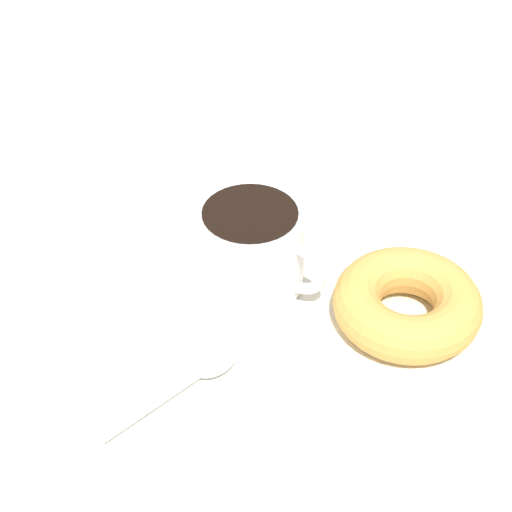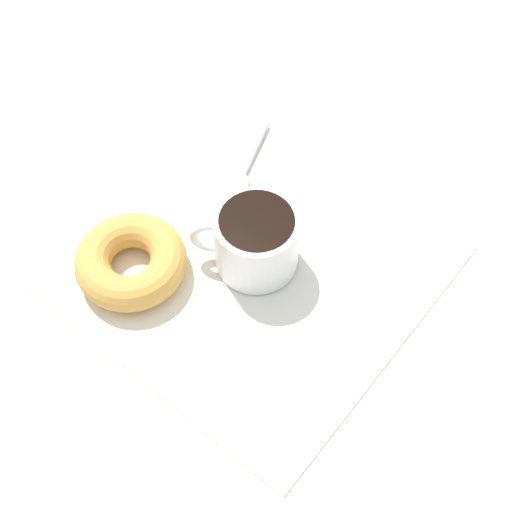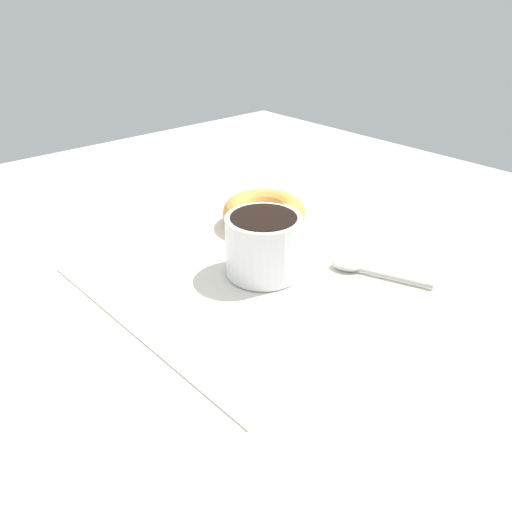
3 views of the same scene
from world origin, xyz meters
The scene contains 5 objects.
ground_plane centered at (0.00, 0.00, -1.00)cm, with size 120.00×120.00×2.00cm, color beige.
napkin centered at (-2.38, 1.86, 0.15)cm, with size 33.38×33.38×0.30cm, color white.
coffee_cup centered at (-3.03, 2.44, 3.97)cm, with size 10.13×9.19×7.05cm.
donut centered at (-11.65, -6.90, 2.15)cm, with size 11.44×11.44×3.70cm, color gold.
spoon centered at (-11.26, 9.79, 0.70)cm, with size 5.72×11.54×0.90cm.
Camera 1 is at (-51.14, 21.16, 47.47)cm, focal length 60.00 mm.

